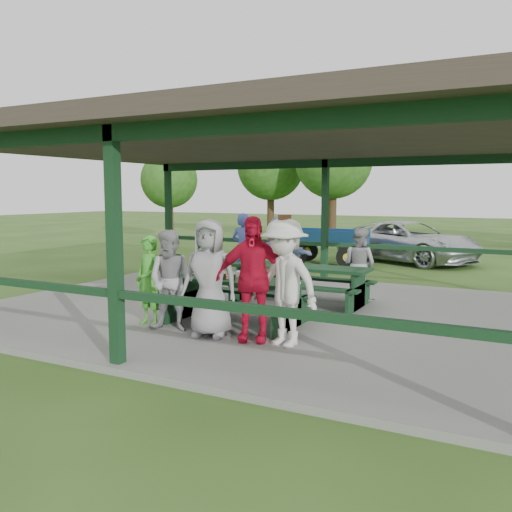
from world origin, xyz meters
The scene contains 19 objects.
ground centered at (0.00, 0.00, 0.00)m, with size 90.00×90.00×0.00m, color #2C4B17.
concrete_slab centered at (0.00, 0.00, 0.05)m, with size 10.00×8.00×0.10m, color slate.
pavilion_structure centered at (0.00, 0.00, 3.17)m, with size 10.60×8.60×3.24m.
picnic_table_near centered at (0.30, -1.20, 0.57)m, with size 2.34×1.39×0.75m.
picnic_table_far centered at (0.59, 0.80, 0.58)m, with size 2.76×1.39×0.75m.
table_setting centered at (0.26, -1.16, 0.89)m, with size 2.29×0.45×0.10m.
contestant_green centered at (-0.91, -2.00, 0.84)m, with size 0.54×0.36×1.49m, color green.
contestant_grey_left centered at (-0.37, -2.12, 0.90)m, with size 0.78×0.61×1.60m, color gray.
contestant_grey_mid centered at (0.35, -2.14, 1.00)m, with size 0.88×0.57×1.79m, color gray.
contestant_red centered at (1.04, -2.06, 1.02)m, with size 1.08×0.45×1.85m, color red.
contestant_white_fedora centered at (1.56, -2.08, 1.01)m, with size 1.31×0.96×1.87m.
spectator_lblue centered at (-0.24, 1.64, 0.94)m, with size 1.56×0.50×1.68m, color #8196C7.
spectator_blue centered at (-1.47, 2.25, 0.95)m, with size 0.62×0.41×1.71m, color #384993.
spectator_grey centered at (1.55, 1.60, 0.84)m, with size 0.72×0.56×1.48m, color gray.
pickup_truck centered at (0.94, 9.13, 0.68)m, with size 2.25×4.87×1.35m, color silver.
farm_trailer centered at (-1.22, 7.34, 0.60)m, with size 3.48×1.76×1.21m.
tree_far_left centered at (-7.42, 15.99, 3.59)m, with size 3.40×3.40×5.31m.
tree_left centered at (-3.75, 15.02, 3.77)m, with size 3.57×3.57×5.58m.
tree_edge_left centered at (-11.29, 12.64, 2.90)m, with size 2.75×2.75×4.30m.
Camera 1 is at (4.69, -8.99, 2.27)m, focal length 38.00 mm.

